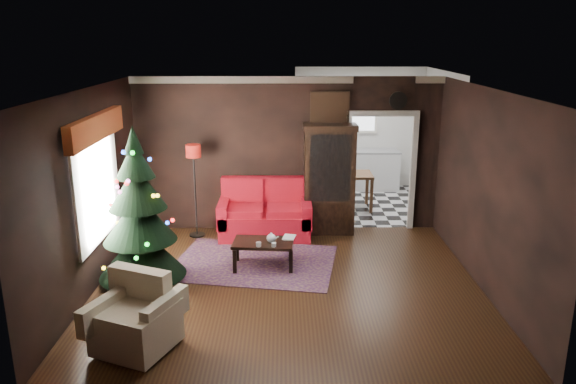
{
  "coord_description": "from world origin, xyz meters",
  "views": [
    {
      "loc": [
        -0.07,
        -7.31,
        3.48
      ],
      "look_at": [
        0.0,
        0.9,
        1.15
      ],
      "focal_mm": 34.44,
      "sensor_mm": 36.0,
      "label": 1
    }
  ],
  "objects_px": {
    "loveseat": "(265,210)",
    "wall_clock": "(398,101)",
    "curio_cabinet": "(329,182)",
    "teapot": "(271,238)",
    "kitchen_table": "(354,191)",
    "floor_lamp": "(195,191)",
    "armchair": "(135,314)",
    "coffee_table": "(263,254)",
    "christmas_tree": "(139,214)"
  },
  "relations": [
    {
      "from": "armchair",
      "to": "coffee_table",
      "type": "height_order",
      "value": "armchair"
    },
    {
      "from": "wall_clock",
      "to": "loveseat",
      "type": "bearing_deg",
      "value": -170.34
    },
    {
      "from": "wall_clock",
      "to": "armchair",
      "type": "bearing_deg",
      "value": -131.77
    },
    {
      "from": "christmas_tree",
      "to": "wall_clock",
      "type": "distance_m",
      "value": 4.87
    },
    {
      "from": "christmas_tree",
      "to": "floor_lamp",
      "type": "bearing_deg",
      "value": 76.27
    },
    {
      "from": "christmas_tree",
      "to": "coffee_table",
      "type": "relative_size",
      "value": 2.56
    },
    {
      "from": "loveseat",
      "to": "curio_cabinet",
      "type": "relative_size",
      "value": 0.89
    },
    {
      "from": "floor_lamp",
      "to": "armchair",
      "type": "bearing_deg",
      "value": -91.7
    },
    {
      "from": "christmas_tree",
      "to": "teapot",
      "type": "distance_m",
      "value": 2.0
    },
    {
      "from": "kitchen_table",
      "to": "loveseat",
      "type": "bearing_deg",
      "value": -137.49
    },
    {
      "from": "floor_lamp",
      "to": "armchair",
      "type": "distance_m",
      "value": 3.8
    },
    {
      "from": "armchair",
      "to": "coffee_table",
      "type": "distance_m",
      "value": 2.72
    },
    {
      "from": "coffee_table",
      "to": "kitchen_table",
      "type": "xyz_separation_m",
      "value": [
        1.79,
        3.04,
        0.15
      ]
    },
    {
      "from": "christmas_tree",
      "to": "loveseat",
      "type": "bearing_deg",
      "value": 48.37
    },
    {
      "from": "floor_lamp",
      "to": "christmas_tree",
      "type": "relative_size",
      "value": 0.71
    },
    {
      "from": "curio_cabinet",
      "to": "wall_clock",
      "type": "distance_m",
      "value": 1.88
    },
    {
      "from": "curio_cabinet",
      "to": "loveseat",
      "type": "bearing_deg",
      "value": -169.17
    },
    {
      "from": "loveseat",
      "to": "armchair",
      "type": "bearing_deg",
      "value": -109.81
    },
    {
      "from": "coffee_table",
      "to": "wall_clock",
      "type": "relative_size",
      "value": 2.88
    },
    {
      "from": "wall_clock",
      "to": "teapot",
      "type": "bearing_deg",
      "value": -140.14
    },
    {
      "from": "curio_cabinet",
      "to": "teapot",
      "type": "relative_size",
      "value": 11.87
    },
    {
      "from": "teapot",
      "to": "kitchen_table",
      "type": "xyz_separation_m",
      "value": [
        1.66,
        3.1,
        -0.13
      ]
    },
    {
      "from": "christmas_tree",
      "to": "teapot",
      "type": "height_order",
      "value": "christmas_tree"
    },
    {
      "from": "floor_lamp",
      "to": "curio_cabinet",
      "type": "bearing_deg",
      "value": 4.29
    },
    {
      "from": "teapot",
      "to": "coffee_table",
      "type": "bearing_deg",
      "value": 157.73
    },
    {
      "from": "curio_cabinet",
      "to": "christmas_tree",
      "type": "xyz_separation_m",
      "value": [
        -2.87,
        -2.15,
        0.1
      ]
    },
    {
      "from": "curio_cabinet",
      "to": "wall_clock",
      "type": "height_order",
      "value": "wall_clock"
    },
    {
      "from": "christmas_tree",
      "to": "armchair",
      "type": "bearing_deg",
      "value": -78.45
    },
    {
      "from": "floor_lamp",
      "to": "armchair",
      "type": "xyz_separation_m",
      "value": [
        -0.11,
        -3.78,
        -0.37
      ]
    },
    {
      "from": "floor_lamp",
      "to": "kitchen_table",
      "type": "xyz_separation_m",
      "value": [
        3.03,
        1.61,
        -0.45
      ]
    },
    {
      "from": "loveseat",
      "to": "coffee_table",
      "type": "distance_m",
      "value": 1.42
    },
    {
      "from": "curio_cabinet",
      "to": "teapot",
      "type": "bearing_deg",
      "value": -121.23
    },
    {
      "from": "curio_cabinet",
      "to": "coffee_table",
      "type": "bearing_deg",
      "value": -125.14
    },
    {
      "from": "kitchen_table",
      "to": "armchair",
      "type": "bearing_deg",
      "value": -120.28
    },
    {
      "from": "kitchen_table",
      "to": "christmas_tree",
      "type": "bearing_deg",
      "value": -134.48
    },
    {
      "from": "curio_cabinet",
      "to": "wall_clock",
      "type": "bearing_deg",
      "value": 8.53
    },
    {
      "from": "curio_cabinet",
      "to": "armchair",
      "type": "xyz_separation_m",
      "value": [
        -2.5,
        -3.96,
        -0.49
      ]
    },
    {
      "from": "armchair",
      "to": "wall_clock",
      "type": "xyz_separation_m",
      "value": [
        3.7,
        4.14,
        1.92
      ]
    },
    {
      "from": "floor_lamp",
      "to": "kitchen_table",
      "type": "relative_size",
      "value": 2.23
    },
    {
      "from": "loveseat",
      "to": "christmas_tree",
      "type": "xyz_separation_m",
      "value": [
        -1.72,
        -1.93,
        0.55
      ]
    },
    {
      "from": "floor_lamp",
      "to": "coffee_table",
      "type": "bearing_deg",
      "value": -48.94
    },
    {
      "from": "teapot",
      "to": "wall_clock",
      "type": "distance_m",
      "value": 3.44
    },
    {
      "from": "armchair",
      "to": "coffee_table",
      "type": "xyz_separation_m",
      "value": [
        1.36,
        2.35,
        -0.24
      ]
    },
    {
      "from": "armchair",
      "to": "kitchen_table",
      "type": "distance_m",
      "value": 6.24
    },
    {
      "from": "loveseat",
      "to": "teapot",
      "type": "height_order",
      "value": "loveseat"
    },
    {
      "from": "loveseat",
      "to": "kitchen_table",
      "type": "height_order",
      "value": "loveseat"
    },
    {
      "from": "armchair",
      "to": "kitchen_table",
      "type": "relative_size",
      "value": 1.11
    },
    {
      "from": "floor_lamp",
      "to": "teapot",
      "type": "height_order",
      "value": "floor_lamp"
    },
    {
      "from": "loveseat",
      "to": "christmas_tree",
      "type": "distance_m",
      "value": 2.64
    },
    {
      "from": "loveseat",
      "to": "wall_clock",
      "type": "bearing_deg",
      "value": 9.66
    }
  ]
}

